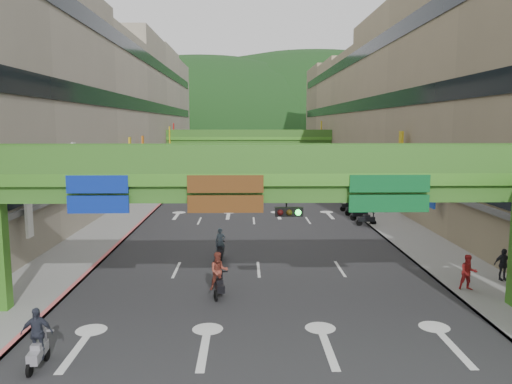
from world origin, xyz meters
name	(u,v)px	position (x,y,z in m)	size (l,w,h in m)	color
ground	(269,381)	(0.00, 0.00, 0.00)	(320.00, 320.00, 0.00)	black
road_slab	(250,186)	(0.00, 50.00, 0.01)	(18.00, 140.00, 0.02)	#28282B
sidewalk_left	(166,185)	(-11.00, 50.00, 0.07)	(4.00, 140.00, 0.15)	gray
sidewalk_right	(334,185)	(11.00, 50.00, 0.07)	(4.00, 140.00, 0.15)	gray
curb_left	(181,185)	(-9.10, 50.00, 0.09)	(0.20, 140.00, 0.18)	#CC5959
curb_right	(320,185)	(9.10, 50.00, 0.09)	(0.20, 140.00, 0.18)	gray
building_row_left	(102,112)	(-18.93, 50.00, 9.46)	(12.80, 95.00, 19.00)	#9E937F
building_row_right	(397,112)	(18.93, 50.00, 9.46)	(12.80, 95.00, 19.00)	gray
overpass_near	(286,192)	(0.93, 5.38, 5.21)	(28.00, 12.27, 7.10)	#4C9E2D
overpass_far	(249,140)	(0.00, 65.00, 5.40)	(28.00, 2.20, 7.10)	#4C9E2D
hill_left	(204,147)	(-15.00, 160.00, 0.00)	(168.00, 140.00, 112.00)	#1C4419
hill_right	(311,145)	(25.00, 180.00, 0.00)	(208.00, 176.00, 128.00)	#1C4419
bunting_string	(253,147)	(0.00, 30.00, 5.96)	(26.00, 0.36, 0.47)	black
scooter_rider_near	(220,246)	(-2.17, 13.85, 0.89)	(0.60, 1.60, 1.95)	black
scooter_rider_mid	(219,274)	(-1.94, 7.65, 1.11)	(0.99, 1.59, 2.13)	black
scooter_rider_left	(37,338)	(-7.50, 1.00, 1.04)	(1.04, 1.60, 2.06)	gray
scooter_rider_far	(243,183)	(-0.97, 43.80, 1.11)	(0.95, 1.60, 2.17)	#6C0400
parked_scooter_row	(357,212)	(8.80, 27.02, 0.52)	(1.60, 7.15, 1.08)	black
car_silver	(216,192)	(-3.81, 38.95, 0.69)	(1.45, 4.16, 1.37)	#B2B0B8
car_yellow	(274,182)	(2.94, 48.49, 0.68)	(1.60, 3.98, 1.35)	orange
pedestrian_red	(468,275)	(9.80, 8.00, 0.85)	(0.82, 0.64, 1.69)	red
pedestrian_dark	(503,267)	(12.20, 9.44, 0.81)	(0.95, 0.39, 1.62)	#23232A
pedestrian_blue	(342,188)	(10.07, 40.00, 0.93)	(0.87, 0.56, 1.85)	#323657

